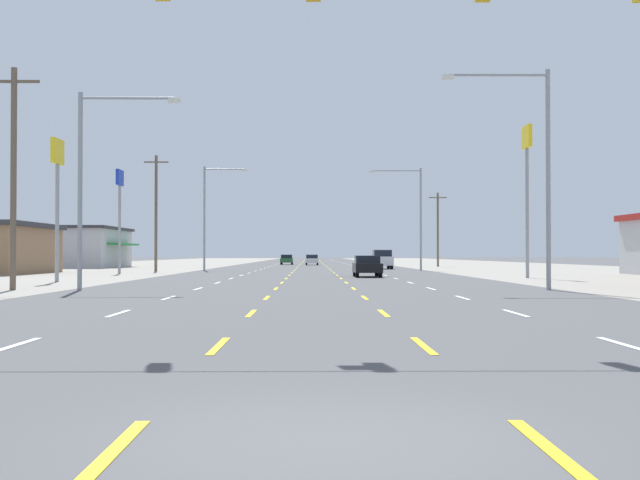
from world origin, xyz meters
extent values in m
plane|color=#4C4C4F|center=(0.00, 66.00, 0.00)|extent=(572.00, 572.00, 0.00)
cube|color=gray|center=(-24.75, 66.00, 0.00)|extent=(28.00, 440.00, 0.01)
cube|color=gray|center=(24.75, 66.00, 0.00)|extent=(28.00, 440.00, 0.01)
cube|color=white|center=(-5.25, 7.00, 0.01)|extent=(0.14, 2.60, 0.01)
cube|color=white|center=(-5.25, 14.50, 0.01)|extent=(0.14, 2.60, 0.01)
cube|color=white|center=(-5.25, 22.00, 0.01)|extent=(0.14, 2.60, 0.01)
cube|color=white|center=(-5.25, 29.50, 0.01)|extent=(0.14, 2.60, 0.01)
cube|color=white|center=(-5.25, 37.00, 0.01)|extent=(0.14, 2.60, 0.01)
cube|color=white|center=(-5.25, 44.50, 0.01)|extent=(0.14, 2.60, 0.01)
cube|color=white|center=(-5.25, 52.00, 0.01)|extent=(0.14, 2.60, 0.01)
cube|color=white|center=(-5.25, 59.50, 0.01)|extent=(0.14, 2.60, 0.01)
cube|color=white|center=(-5.25, 67.00, 0.01)|extent=(0.14, 2.60, 0.01)
cube|color=white|center=(-5.25, 74.50, 0.01)|extent=(0.14, 2.60, 0.01)
cube|color=white|center=(-5.25, 82.00, 0.01)|extent=(0.14, 2.60, 0.01)
cube|color=white|center=(-5.25, 89.50, 0.01)|extent=(0.14, 2.60, 0.01)
cube|color=white|center=(-5.25, 97.00, 0.01)|extent=(0.14, 2.60, 0.01)
cube|color=white|center=(-5.25, 104.50, 0.01)|extent=(0.14, 2.60, 0.01)
cube|color=white|center=(-5.25, 112.00, 0.01)|extent=(0.14, 2.60, 0.01)
cube|color=white|center=(-5.25, 119.50, 0.01)|extent=(0.14, 2.60, 0.01)
cube|color=white|center=(-5.25, 127.00, 0.01)|extent=(0.14, 2.60, 0.01)
cube|color=white|center=(-5.25, 134.50, 0.01)|extent=(0.14, 2.60, 0.01)
cube|color=white|center=(-5.25, 142.00, 0.01)|extent=(0.14, 2.60, 0.01)
cube|color=white|center=(-5.25, 149.50, 0.01)|extent=(0.14, 2.60, 0.01)
cube|color=white|center=(-5.25, 157.00, 0.01)|extent=(0.14, 2.60, 0.01)
cube|color=white|center=(-5.25, 164.50, 0.01)|extent=(0.14, 2.60, 0.01)
cube|color=white|center=(-5.25, 172.00, 0.01)|extent=(0.14, 2.60, 0.01)
cube|color=white|center=(-5.25, 179.50, 0.01)|extent=(0.14, 2.60, 0.01)
cube|color=white|center=(-5.25, 187.00, 0.01)|extent=(0.14, 2.60, 0.01)
cube|color=white|center=(-5.25, 194.50, 0.01)|extent=(0.14, 2.60, 0.01)
cube|color=white|center=(-5.25, 202.00, 0.01)|extent=(0.14, 2.60, 0.01)
cube|color=white|center=(-5.25, 209.50, 0.01)|extent=(0.14, 2.60, 0.01)
cube|color=white|center=(-5.25, 217.00, 0.01)|extent=(0.14, 2.60, 0.01)
cube|color=yellow|center=(-1.75, -0.50, 0.01)|extent=(0.14, 2.60, 0.01)
cube|color=yellow|center=(-1.75, 7.00, 0.01)|extent=(0.14, 2.60, 0.01)
cube|color=yellow|center=(-1.75, 14.50, 0.01)|extent=(0.14, 2.60, 0.01)
cube|color=yellow|center=(-1.75, 22.00, 0.01)|extent=(0.14, 2.60, 0.01)
cube|color=yellow|center=(-1.75, 29.50, 0.01)|extent=(0.14, 2.60, 0.01)
cube|color=yellow|center=(-1.75, 37.00, 0.01)|extent=(0.14, 2.60, 0.01)
cube|color=yellow|center=(-1.75, 44.50, 0.01)|extent=(0.14, 2.60, 0.01)
cube|color=yellow|center=(-1.75, 52.00, 0.01)|extent=(0.14, 2.60, 0.01)
cube|color=yellow|center=(-1.75, 59.50, 0.01)|extent=(0.14, 2.60, 0.01)
cube|color=yellow|center=(-1.75, 67.00, 0.01)|extent=(0.14, 2.60, 0.01)
cube|color=yellow|center=(-1.75, 74.50, 0.01)|extent=(0.14, 2.60, 0.01)
cube|color=yellow|center=(-1.75, 82.00, 0.01)|extent=(0.14, 2.60, 0.01)
cube|color=yellow|center=(-1.75, 89.50, 0.01)|extent=(0.14, 2.60, 0.01)
cube|color=yellow|center=(-1.75, 97.00, 0.01)|extent=(0.14, 2.60, 0.01)
cube|color=yellow|center=(-1.75, 104.50, 0.01)|extent=(0.14, 2.60, 0.01)
cube|color=yellow|center=(-1.75, 112.00, 0.01)|extent=(0.14, 2.60, 0.01)
cube|color=yellow|center=(-1.75, 119.50, 0.01)|extent=(0.14, 2.60, 0.01)
cube|color=yellow|center=(-1.75, 127.00, 0.01)|extent=(0.14, 2.60, 0.01)
cube|color=yellow|center=(-1.75, 134.50, 0.01)|extent=(0.14, 2.60, 0.01)
cube|color=yellow|center=(-1.75, 142.00, 0.01)|extent=(0.14, 2.60, 0.01)
cube|color=yellow|center=(-1.75, 149.50, 0.01)|extent=(0.14, 2.60, 0.01)
cube|color=yellow|center=(-1.75, 157.00, 0.01)|extent=(0.14, 2.60, 0.01)
cube|color=yellow|center=(-1.75, 164.50, 0.01)|extent=(0.14, 2.60, 0.01)
cube|color=yellow|center=(-1.75, 172.00, 0.01)|extent=(0.14, 2.60, 0.01)
cube|color=yellow|center=(-1.75, 179.50, 0.01)|extent=(0.14, 2.60, 0.01)
cube|color=yellow|center=(-1.75, 187.00, 0.01)|extent=(0.14, 2.60, 0.01)
cube|color=yellow|center=(-1.75, 194.50, 0.01)|extent=(0.14, 2.60, 0.01)
cube|color=yellow|center=(-1.75, 202.00, 0.01)|extent=(0.14, 2.60, 0.01)
cube|color=yellow|center=(-1.75, 209.50, 0.01)|extent=(0.14, 2.60, 0.01)
cube|color=yellow|center=(-1.75, 217.00, 0.01)|extent=(0.14, 2.60, 0.01)
cube|color=yellow|center=(1.75, -0.50, 0.01)|extent=(0.14, 2.60, 0.01)
cube|color=yellow|center=(1.75, 7.00, 0.01)|extent=(0.14, 2.60, 0.01)
cube|color=yellow|center=(1.75, 14.50, 0.01)|extent=(0.14, 2.60, 0.01)
cube|color=yellow|center=(1.75, 22.00, 0.01)|extent=(0.14, 2.60, 0.01)
cube|color=yellow|center=(1.75, 29.50, 0.01)|extent=(0.14, 2.60, 0.01)
cube|color=yellow|center=(1.75, 37.00, 0.01)|extent=(0.14, 2.60, 0.01)
cube|color=yellow|center=(1.75, 44.50, 0.01)|extent=(0.14, 2.60, 0.01)
cube|color=yellow|center=(1.75, 52.00, 0.01)|extent=(0.14, 2.60, 0.01)
cube|color=yellow|center=(1.75, 59.50, 0.01)|extent=(0.14, 2.60, 0.01)
cube|color=yellow|center=(1.75, 67.00, 0.01)|extent=(0.14, 2.60, 0.01)
cube|color=yellow|center=(1.75, 74.50, 0.01)|extent=(0.14, 2.60, 0.01)
cube|color=yellow|center=(1.75, 82.00, 0.01)|extent=(0.14, 2.60, 0.01)
cube|color=yellow|center=(1.75, 89.50, 0.01)|extent=(0.14, 2.60, 0.01)
cube|color=yellow|center=(1.75, 97.00, 0.01)|extent=(0.14, 2.60, 0.01)
cube|color=yellow|center=(1.75, 104.50, 0.01)|extent=(0.14, 2.60, 0.01)
cube|color=yellow|center=(1.75, 112.00, 0.01)|extent=(0.14, 2.60, 0.01)
cube|color=yellow|center=(1.75, 119.50, 0.01)|extent=(0.14, 2.60, 0.01)
cube|color=yellow|center=(1.75, 127.00, 0.01)|extent=(0.14, 2.60, 0.01)
cube|color=yellow|center=(1.75, 134.50, 0.01)|extent=(0.14, 2.60, 0.01)
cube|color=yellow|center=(1.75, 142.00, 0.01)|extent=(0.14, 2.60, 0.01)
cube|color=yellow|center=(1.75, 149.50, 0.01)|extent=(0.14, 2.60, 0.01)
cube|color=yellow|center=(1.75, 157.00, 0.01)|extent=(0.14, 2.60, 0.01)
cube|color=yellow|center=(1.75, 164.50, 0.01)|extent=(0.14, 2.60, 0.01)
cube|color=yellow|center=(1.75, 172.00, 0.01)|extent=(0.14, 2.60, 0.01)
cube|color=yellow|center=(1.75, 179.50, 0.01)|extent=(0.14, 2.60, 0.01)
cube|color=yellow|center=(1.75, 187.00, 0.01)|extent=(0.14, 2.60, 0.01)
cube|color=yellow|center=(1.75, 194.50, 0.01)|extent=(0.14, 2.60, 0.01)
cube|color=yellow|center=(1.75, 202.00, 0.01)|extent=(0.14, 2.60, 0.01)
cube|color=yellow|center=(1.75, 209.50, 0.01)|extent=(0.14, 2.60, 0.01)
cube|color=yellow|center=(1.75, 217.00, 0.01)|extent=(0.14, 2.60, 0.01)
cube|color=white|center=(5.25, 7.00, 0.01)|extent=(0.14, 2.60, 0.01)
cube|color=white|center=(5.25, 14.50, 0.01)|extent=(0.14, 2.60, 0.01)
cube|color=white|center=(5.25, 22.00, 0.01)|extent=(0.14, 2.60, 0.01)
cube|color=white|center=(5.25, 29.50, 0.01)|extent=(0.14, 2.60, 0.01)
cube|color=white|center=(5.25, 37.00, 0.01)|extent=(0.14, 2.60, 0.01)
cube|color=white|center=(5.25, 44.50, 0.01)|extent=(0.14, 2.60, 0.01)
cube|color=white|center=(5.25, 52.00, 0.01)|extent=(0.14, 2.60, 0.01)
cube|color=white|center=(5.25, 59.50, 0.01)|extent=(0.14, 2.60, 0.01)
cube|color=white|center=(5.25, 67.00, 0.01)|extent=(0.14, 2.60, 0.01)
cube|color=white|center=(5.25, 74.50, 0.01)|extent=(0.14, 2.60, 0.01)
cube|color=white|center=(5.25, 82.00, 0.01)|extent=(0.14, 2.60, 0.01)
cube|color=white|center=(5.25, 89.50, 0.01)|extent=(0.14, 2.60, 0.01)
cube|color=white|center=(5.25, 97.00, 0.01)|extent=(0.14, 2.60, 0.01)
cube|color=white|center=(5.25, 104.50, 0.01)|extent=(0.14, 2.60, 0.01)
cube|color=white|center=(5.25, 112.00, 0.01)|extent=(0.14, 2.60, 0.01)
cube|color=white|center=(5.25, 119.50, 0.01)|extent=(0.14, 2.60, 0.01)
cube|color=white|center=(5.25, 127.00, 0.01)|extent=(0.14, 2.60, 0.01)
cube|color=white|center=(5.25, 134.50, 0.01)|extent=(0.14, 2.60, 0.01)
cube|color=white|center=(5.25, 142.00, 0.01)|extent=(0.14, 2.60, 0.01)
cube|color=white|center=(5.25, 149.50, 0.01)|extent=(0.14, 2.60, 0.01)
cube|color=white|center=(5.25, 157.00, 0.01)|extent=(0.14, 2.60, 0.01)
cube|color=white|center=(5.25, 164.50, 0.01)|extent=(0.14, 2.60, 0.01)
cube|color=white|center=(5.25, 172.00, 0.01)|extent=(0.14, 2.60, 0.01)
cube|color=white|center=(5.25, 179.50, 0.01)|extent=(0.14, 2.60, 0.01)
cube|color=white|center=(5.25, 187.00, 0.01)|extent=(0.14, 2.60, 0.01)
cube|color=white|center=(5.25, 194.50, 0.01)|extent=(0.14, 2.60, 0.01)
cube|color=white|center=(5.25, 202.00, 0.01)|extent=(0.14, 2.60, 0.01)
cube|color=white|center=(5.25, 209.50, 0.01)|extent=(0.14, 2.60, 0.01)
cube|color=white|center=(5.25, 217.00, 0.01)|extent=(0.14, 2.60, 0.01)
cube|color=black|center=(3.66, 48.12, 0.63)|extent=(1.80, 4.50, 0.62)
cube|color=black|center=(3.66, 48.02, 1.20)|extent=(1.62, 2.10, 0.52)
cylinder|color=black|center=(2.89, 49.67, 0.32)|extent=(0.22, 0.64, 0.64)
cylinder|color=black|center=(4.43, 49.67, 0.32)|extent=(0.22, 0.64, 0.64)
cylinder|color=black|center=(2.89, 46.57, 0.32)|extent=(0.22, 0.64, 0.64)
cylinder|color=black|center=(4.43, 46.57, 0.32)|extent=(0.22, 0.64, 0.64)
cube|color=silver|center=(7.24, 77.11, 0.84)|extent=(1.98, 4.90, 0.92)
cube|color=black|center=(7.24, 77.06, 1.64)|extent=(1.82, 2.70, 0.68)
cylinder|color=black|center=(6.40, 78.81, 0.38)|extent=(0.26, 0.76, 0.76)
cylinder|color=black|center=(8.08, 78.81, 0.38)|extent=(0.26, 0.76, 0.76)
cylinder|color=black|center=(6.40, 75.41, 0.38)|extent=(0.26, 0.76, 0.76)
cylinder|color=black|center=(8.08, 75.41, 0.38)|extent=(0.26, 0.76, 0.76)
cube|color=silver|center=(-0.02, 106.72, 0.63)|extent=(1.80, 4.50, 0.62)
cube|color=black|center=(-0.02, 106.62, 1.20)|extent=(1.62, 2.10, 0.52)
cylinder|color=black|center=(-0.79, 108.27, 0.32)|extent=(0.22, 0.64, 0.64)
cylinder|color=black|center=(0.75, 108.27, 0.32)|extent=(0.22, 0.64, 0.64)
cylinder|color=black|center=(-0.79, 105.17, 0.32)|extent=(0.22, 0.64, 0.64)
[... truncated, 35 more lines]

